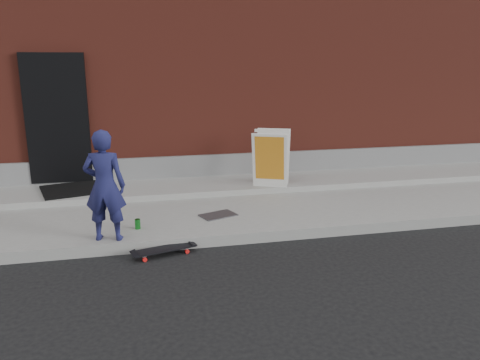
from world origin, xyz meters
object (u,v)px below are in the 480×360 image
object	(u,v)px
skateboard	(164,249)
soda_can	(138,224)
child	(105,186)
pizza_sign	(271,158)

from	to	relation	value
skateboard	soda_can	bearing A→B (deg)	116.22
soda_can	skateboard	bearing A→B (deg)	-63.78
child	skateboard	xyz separation A→B (m)	(0.69, -0.32, -0.79)
child	soda_can	distance (m)	0.81
child	soda_can	world-z (taller)	child
child	skateboard	world-z (taller)	child
skateboard	pizza_sign	world-z (taller)	pizza_sign
child	pizza_sign	distance (m)	3.23
child	skateboard	size ratio (longest dim) A/B	1.73
skateboard	soda_can	distance (m)	0.72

